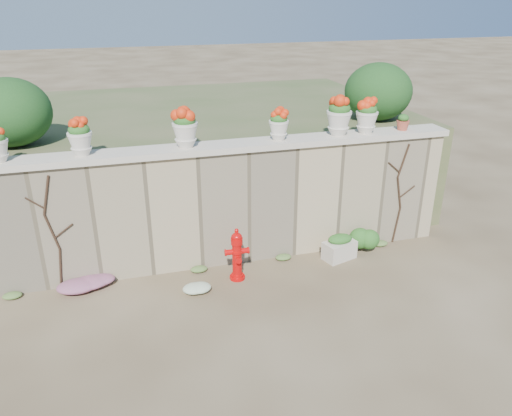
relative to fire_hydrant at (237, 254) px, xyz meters
name	(u,v)px	position (x,y,z in m)	size (l,w,h in m)	color
ground	(251,318)	(-0.07, -1.12, -0.45)	(80.00, 80.00, 0.00)	#493A24
stone_wall	(223,207)	(-0.07, 0.68, 0.55)	(8.00, 0.40, 2.00)	tan
wall_cap	(221,147)	(-0.07, 0.68, 1.60)	(8.10, 0.52, 0.10)	beige
raised_fill	(192,153)	(-0.07, 3.88, 0.55)	(9.00, 6.00, 2.00)	#384C23
back_shrub_left	(10,112)	(-3.27, 1.88, 2.10)	(1.30, 1.30, 1.10)	#143814
back_shrub_right	(378,92)	(3.33, 1.88, 2.10)	(1.30, 1.30, 1.10)	#143814
vine_left	(53,233)	(-2.74, 0.46, 0.54)	(0.60, 0.04, 1.91)	black
vine_right	(400,193)	(3.16, 0.46, 0.54)	(0.60, 0.04, 1.91)	black
fire_hydrant	(237,254)	(0.00, 0.00, 0.00)	(0.39, 0.27, 0.90)	#C10707
planter_box	(339,247)	(1.89, 0.16, -0.24)	(0.63, 0.47, 0.47)	beige
green_shrub	(364,238)	(2.40, 0.23, -0.16)	(0.62, 0.56, 0.59)	#1E5119
magenta_clump	(89,282)	(-2.34, 0.33, -0.33)	(0.94, 0.62, 0.25)	#C02699
white_flowers	(196,287)	(-0.72, -0.25, -0.35)	(0.56, 0.45, 0.20)	white
urn_pot_1	(80,137)	(-2.18, 0.68, 1.92)	(0.36, 0.36, 0.56)	beige
urn_pot_2	(185,128)	(-0.63, 0.68, 1.95)	(0.40, 0.40, 0.62)	beige
urn_pot_3	(279,125)	(0.90, 0.68, 1.90)	(0.33, 0.33, 0.51)	beige
urn_pot_4	(339,116)	(1.96, 0.68, 1.97)	(0.42, 0.42, 0.66)	beige
urn_pot_5	(367,116)	(2.48, 0.68, 1.94)	(0.38, 0.38, 0.59)	beige
terracotta_pot	(403,123)	(3.19, 0.68, 1.77)	(0.22, 0.22, 0.27)	#A64532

